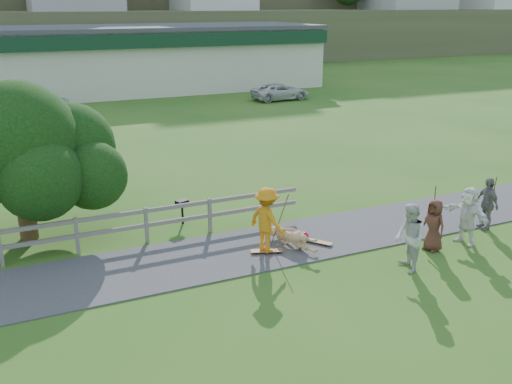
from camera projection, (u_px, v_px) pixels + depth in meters
ground at (254, 275)px, 15.02m from camera, size 260.00×260.00×0.00m
path at (232, 253)px, 16.31m from camera, size 34.00×3.00×0.04m
fence at (53, 234)px, 15.82m from camera, size 15.05×0.10×1.10m
strip_mall at (121, 58)px, 45.95m from camera, size 32.50×10.75×5.10m
skater_rider at (267, 223)px, 15.98m from camera, size 1.09×1.39×1.89m
skater_fallen at (292, 238)px, 16.59m from camera, size 1.77×0.99×0.63m
spectator_a at (410, 238)px, 15.01m from camera, size 0.93×1.07×1.86m
spectator_b at (487, 203)px, 17.90m from camera, size 0.56×1.03×1.67m
spectator_c at (434, 225)px, 16.31m from camera, size 0.61×0.83×1.53m
spectator_d at (467, 216)px, 16.76m from camera, size 0.73×1.67×1.74m
car_silver at (33, 104)px, 36.11m from camera, size 4.72×2.26×1.49m
car_white at (280, 92)px, 42.04m from camera, size 4.46×2.23×1.21m
tree at (22, 175)px, 16.75m from camera, size 5.71×5.71×4.00m
bbq at (182, 212)px, 18.41m from camera, size 0.44×0.39×0.80m
longboard_rider at (267, 252)px, 16.27m from camera, size 0.93×0.52×0.10m
longboard_fallen at (318, 243)px, 16.90m from camera, size 0.71×0.85×0.10m
helmet at (304, 236)px, 17.19m from camera, size 0.26×0.26×0.26m
pole_rider at (279, 219)px, 16.60m from camera, size 0.03×0.03×1.67m
pole_spec_left at (433, 214)px, 16.88m from camera, size 0.03×0.03×1.75m
pole_spec_right at (491, 205)px, 17.55m from camera, size 0.03×0.03×1.80m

